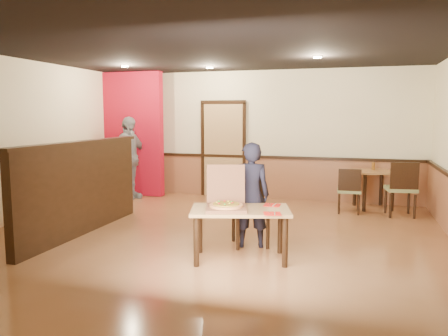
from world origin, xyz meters
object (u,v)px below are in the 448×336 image
object	(u,v)px
main_table	(240,217)
side_table	(373,179)
diner	(251,195)
diner_chair	(249,205)
side_chair_right	(402,187)
passerby	(129,158)
side_chair_left	(349,189)
condiment	(373,166)
pizza_box	(226,203)

from	to	relation	value
main_table	side_table	distance (m)	4.12
side_table	diner	size ratio (longest dim) A/B	0.61
main_table	diner_chair	bearing A→B (deg)	78.85
side_chair_right	side_table	world-z (taller)	side_chair_right
main_table	passerby	bearing A→B (deg)	120.80
side_chair_left	passerby	distance (m)	4.67
diner	passerby	xyz separation A→B (m)	(-3.36, 2.65, 0.17)
main_table	condiment	bearing A→B (deg)	50.34
side_chair_left	condiment	world-z (taller)	condiment
side_table	diner	distance (m)	3.62
side_chair_right	pizza_box	world-z (taller)	pizza_box
main_table	side_table	world-z (taller)	side_table
side_table	main_table	bearing A→B (deg)	-114.95
side_chair_right	condiment	xyz separation A→B (m)	(-0.47, 0.72, 0.28)
diner	side_table	bearing A→B (deg)	-135.12
diner_chair	passerby	distance (m)	4.16
side_chair_right	passerby	distance (m)	5.57
side_chair_right	side_table	bearing A→B (deg)	-61.57
side_chair_left	main_table	bearing A→B (deg)	66.16
side_chair_left	side_chair_right	bearing A→B (deg)	177.92
side_chair_right	main_table	bearing A→B (deg)	46.79
main_table	condiment	size ratio (longest dim) A/B	9.20
side_table	side_chair_right	bearing A→B (deg)	-53.60
pizza_box	condiment	size ratio (longest dim) A/B	4.74
main_table	pizza_box	xyz separation A→B (m)	(-0.18, -0.04, 0.17)
diner_chair	side_table	distance (m)	3.51
diner	condiment	world-z (taller)	diner
main_table	pizza_box	world-z (taller)	pizza_box
side_chair_right	pizza_box	distance (m)	3.96
pizza_box	passerby	bearing A→B (deg)	117.05
main_table	diner	world-z (taller)	diner
side_chair_left	pizza_box	xyz separation A→B (m)	(-1.47, -3.17, 0.26)
side_table	pizza_box	size ratio (longest dim) A/B	1.26
condiment	passerby	bearing A→B (deg)	-173.17
side_table	side_chair_left	bearing A→B (deg)	-126.16
diner_chair	passerby	xyz separation A→B (m)	(-3.30, 2.51, 0.34)
diner_chair	diner	xyz separation A→B (m)	(0.05, -0.15, 0.18)
passerby	pizza_box	xyz separation A→B (m)	(3.18, -3.27, -0.17)
diner_chair	pizza_box	world-z (taller)	pizza_box
side_table	diner_chair	bearing A→B (deg)	-120.67
side_table	passerby	distance (m)	5.13
main_table	diner	bearing A→B (deg)	74.75
diner_chair	passerby	size ratio (longest dim) A/B	0.57
side_chair_right	passerby	bearing A→B (deg)	-9.09
side_chair_left	passerby	size ratio (longest dim) A/B	0.47
main_table	passerby	xyz separation A→B (m)	(-3.36, 3.22, 0.35)
side_chair_left	pizza_box	size ratio (longest dim) A/B	1.20
diner	pizza_box	xyz separation A→B (m)	(-0.18, -0.61, -0.01)
diner_chair	pizza_box	xyz separation A→B (m)	(-0.12, -0.76, 0.17)
main_table	side_chair_right	xyz separation A→B (m)	(2.20, 3.12, -0.00)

